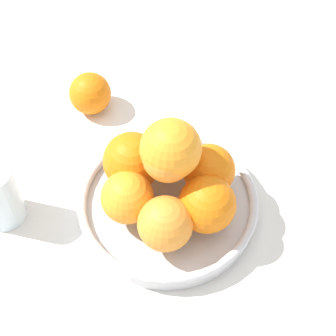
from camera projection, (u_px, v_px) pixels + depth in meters
name	position (u px, v px, depth m)	size (l,w,h in m)	color
ground_plane	(168.00, 211.00, 0.82)	(4.00, 4.00, 0.00)	silver
fruit_bowl	(168.00, 204.00, 0.81)	(0.26, 0.26, 0.03)	silver
orange_pile	(169.00, 175.00, 0.75)	(0.20, 0.19, 0.14)	orange
stray_orange	(90.00, 93.00, 0.92)	(0.07, 0.07, 0.07)	orange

